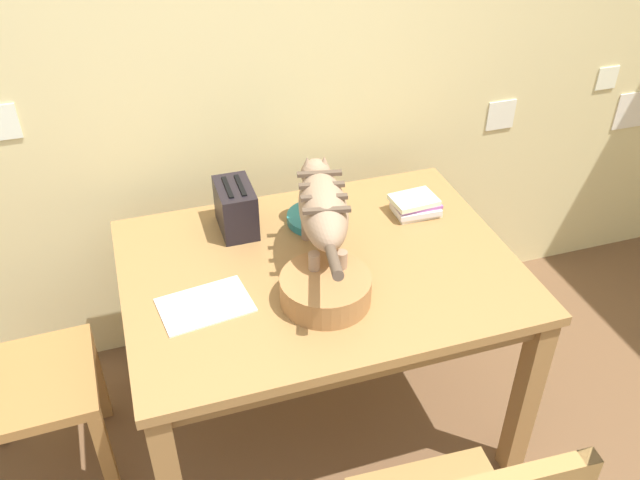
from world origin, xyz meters
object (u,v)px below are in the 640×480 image
(cat, at_px, (322,207))
(wicker_basket, at_px, (326,289))
(book_stack, at_px, (415,205))
(toaster, at_px, (236,208))
(coffee_mug, at_px, (317,204))
(wooden_chair_near, at_px, (14,382))
(dining_table, at_px, (320,285))
(saucer_bowl, at_px, (316,218))
(magazine, at_px, (205,305))

(cat, bearing_deg, wicker_basket, -93.17)
(book_stack, bearing_deg, toaster, 171.07)
(coffee_mug, bearing_deg, wooden_chair_near, -171.05)
(coffee_mug, relative_size, book_stack, 0.72)
(book_stack, xyz_separation_m, wicker_basket, (-0.46, -0.36, 0.01))
(dining_table, xyz_separation_m, book_stack, (0.42, 0.19, 0.12))
(book_stack, bearing_deg, saucer_bowl, 171.08)
(cat, xyz_separation_m, toaster, (-0.23, 0.26, -0.12))
(dining_table, distance_m, cat, 0.29)
(book_stack, height_order, wooden_chair_near, wooden_chair_near)
(cat, distance_m, coffee_mug, 0.26)
(cat, xyz_separation_m, magazine, (-0.41, -0.12, -0.20))
(saucer_bowl, relative_size, coffee_mug, 1.64)
(coffee_mug, distance_m, toaster, 0.28)
(cat, relative_size, wooden_chair_near, 0.72)
(cat, height_order, toaster, cat)
(magazine, relative_size, toaster, 1.36)
(dining_table, relative_size, wooden_chair_near, 1.37)
(saucer_bowl, bearing_deg, magazine, -143.95)
(saucer_bowl, relative_size, wicker_basket, 0.75)
(wicker_basket, bearing_deg, wooden_chair_near, 165.78)
(cat, distance_m, wooden_chair_near, 1.15)
(cat, height_order, book_stack, cat)
(cat, relative_size, saucer_bowl, 3.23)
(cat, bearing_deg, coffee_mug, 89.11)
(cat, height_order, magazine, cat)
(book_stack, relative_size, wicker_basket, 0.63)
(saucer_bowl, bearing_deg, wooden_chair_near, -171.02)
(coffee_mug, relative_size, magazine, 0.47)
(wicker_basket, bearing_deg, cat, 74.75)
(dining_table, bearing_deg, coffee_mug, 74.73)
(cat, bearing_deg, saucer_bowl, 90.00)
(dining_table, xyz_separation_m, cat, (0.02, 0.03, 0.29))
(coffee_mug, xyz_separation_m, book_stack, (0.36, -0.06, -0.04))
(cat, distance_m, magazine, 0.47)
(wicker_basket, relative_size, toaster, 1.39)
(magazine, height_order, wooden_chair_near, wooden_chair_near)
(saucer_bowl, bearing_deg, book_stack, -8.92)
(cat, relative_size, book_stack, 3.82)
(coffee_mug, relative_size, wooden_chair_near, 0.14)
(dining_table, relative_size, saucer_bowl, 6.13)
(wicker_basket, xyz_separation_m, toaster, (-0.17, 0.46, 0.04))
(coffee_mug, xyz_separation_m, wooden_chair_near, (-1.09, -0.17, -0.37))
(magazine, bearing_deg, wooden_chair_near, 157.78)
(toaster, bearing_deg, magazine, -115.66)
(wicker_basket, bearing_deg, toaster, 110.66)
(saucer_bowl, height_order, coffee_mug, coffee_mug)
(cat, xyz_separation_m, coffee_mug, (0.05, 0.22, -0.13))
(dining_table, bearing_deg, wicker_basket, -102.38)
(coffee_mug, distance_m, magazine, 0.57)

